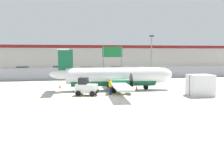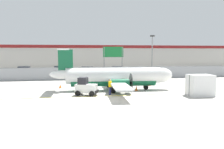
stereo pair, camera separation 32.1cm
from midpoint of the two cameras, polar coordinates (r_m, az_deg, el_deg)
The scene contains 19 objects.
ground_plane at distance 26.05m, azimuth 0.43°, elevation -4.88°, with size 140.00×140.00×0.01m.
perimeter_fence at distance 41.62m, azimuth -3.72°, elevation 0.38°, with size 98.00×0.10×2.10m.
parking_lot_strip at distance 53.11m, azimuth -5.17°, elevation 0.24°, with size 98.00×17.00×0.12m.
background_building at distance 71.36m, azimuth -6.56°, elevation 4.03°, with size 91.00×8.10×6.50m.
commuter_airplane at distance 29.71m, azimuth 1.16°, elevation -0.54°, with size 14.73×16.07×4.92m.
baggage_tug at distance 26.37m, azimuth -5.68°, elevation -2.91°, with size 2.57×2.01×1.88m.
ground_crew_worker at distance 26.53m, azimuth -0.11°, elevation -2.63°, with size 0.46×0.52×1.70m.
cargo_container at distance 27.60m, azimuth 19.82°, elevation -2.32°, with size 2.46×2.08×2.20m.
traffic_cone_near_left at distance 30.67m, azimuth 3.19°, elevation -2.80°, with size 0.36×0.36×0.64m.
traffic_cone_near_right at distance 32.20m, azimuth -11.49°, elevation -2.52°, with size 0.36×0.36×0.64m.
traffic_cone_far_left at distance 29.76m, azimuth 5.89°, elevation -3.06°, with size 0.36×0.36×0.64m.
traffic_cone_far_right at distance 34.05m, azimuth 8.80°, elevation -2.07°, with size 0.36×0.36×0.64m.
parked_car_0 at distance 53.95m, azimuth -19.44°, elevation 0.94°, with size 4.28×2.17×1.58m.
parked_car_1 at distance 53.40m, azimuth -11.77°, elevation 1.08°, with size 4.35×2.34×1.58m.
parked_car_2 at distance 50.46m, azimuth -5.36°, elevation 0.94°, with size 4.23×2.05×1.58m.
parked_car_3 at distance 51.12m, azimuth 1.55°, elevation 1.01°, with size 4.27×2.14×1.58m.
parked_car_4 at distance 51.16m, azimuth 11.09°, elevation 0.92°, with size 4.27×2.14×1.58m.
apron_light_pole at distance 40.87m, azimuth 9.38°, elevation 4.71°, with size 0.70×0.30×7.27m.
highway_sign at distance 43.58m, azimuth 0.49°, elevation 4.58°, with size 3.60×0.14×5.50m.
Camera 2 is at (-4.68, -23.23, 4.50)m, focal length 40.00 mm.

